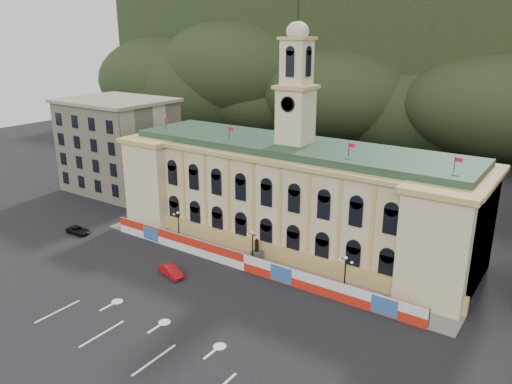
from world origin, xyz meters
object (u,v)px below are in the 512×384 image
Objects in this scene: statue at (257,255)px; black_suv at (78,230)px; lamp_center at (253,245)px; red_sedan at (171,271)px.

statue reaches higher than black_suv.
black_suv is at bearing -167.37° from lamp_center.
black_suv is at bearing 99.84° from red_sedan.
black_suv is (-30.00, -6.72, -2.48)m from lamp_center.
lamp_center is (0.00, -1.00, 1.89)m from statue.
red_sedan is at bearing -96.82° from black_suv.
statue is at bearing 90.00° from lamp_center.
black_suv is at bearing -165.57° from statue.
red_sedan is at bearing -129.15° from lamp_center.
red_sedan reaches higher than black_suv.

